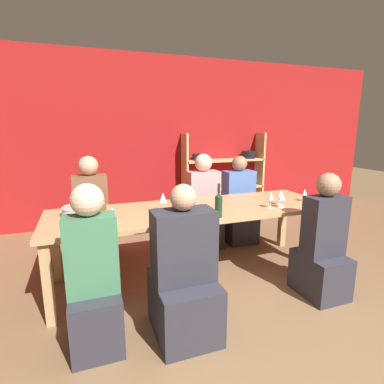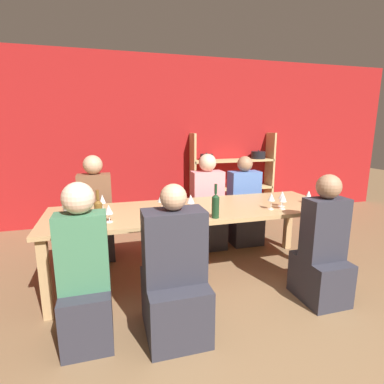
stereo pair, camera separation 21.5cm
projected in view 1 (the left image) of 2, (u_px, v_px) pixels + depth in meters
The scene contains 22 objects.
wall_back_red at pixel (155, 140), 4.97m from camera, with size 8.80×0.06×2.70m.
shelf_unit at pixel (223, 183), 5.35m from camera, with size 1.49×0.30×1.47m.
dining_table at pixel (195, 215), 3.10m from camera, with size 2.93×0.92×0.75m.
mixing_bowl at pixel (76, 211), 2.82m from camera, with size 0.26×0.26×0.09m.
wine_bottle_green at pixel (102, 214), 2.47m from camera, with size 0.07×0.07×0.31m.
wine_bottle_dark at pixel (219, 205), 2.75m from camera, with size 0.07×0.07×0.32m.
wine_glass_white_a at pixel (282, 197), 3.09m from camera, with size 0.07×0.07×0.16m.
wine_glass_empty_a at pixel (90, 219), 2.36m from camera, with size 0.08×0.08×0.16m.
wine_glass_empty_b at pixel (192, 199), 2.99m from camera, with size 0.08×0.08×0.16m.
wine_glass_white_b at pixel (181, 196), 3.02m from camera, with size 0.07×0.07×0.19m.
wine_glass_empty_c at pixel (163, 198), 2.94m from camera, with size 0.08×0.08×0.19m.
wine_glass_empty_d at pixel (305, 193), 3.36m from camera, with size 0.07×0.07×0.14m.
wine_glass_white_c at pixel (271, 196), 3.07m from camera, with size 0.07×0.07×0.17m.
wine_glass_white_d at pixel (102, 201), 2.91m from camera, with size 0.07×0.07×0.17m.
wine_glass_empty_e at pixel (112, 211), 2.56m from camera, with size 0.07×0.07×0.16m.
wine_glass_empty_f at pixel (280, 194), 3.19m from camera, with size 0.07×0.07×0.16m.
person_near_a at pixel (94, 288), 2.10m from camera, with size 0.35×0.44×1.21m.
person_far_a at pixel (92, 222), 3.55m from camera, with size 0.38×0.48×1.25m.
person_near_b at pixel (184, 282), 2.26m from camera, with size 0.45×0.57×1.18m.
person_far_b at pixel (203, 212), 3.98m from camera, with size 0.41×0.51×1.23m.
person_near_c at pixel (322, 251), 2.79m from camera, with size 0.37×0.46×1.17m.
person_far_c at pixel (238, 210), 4.18m from camera, with size 0.41×0.52×1.19m.
Camera 1 is at (-1.14, -1.12, 1.57)m, focal length 28.00 mm.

